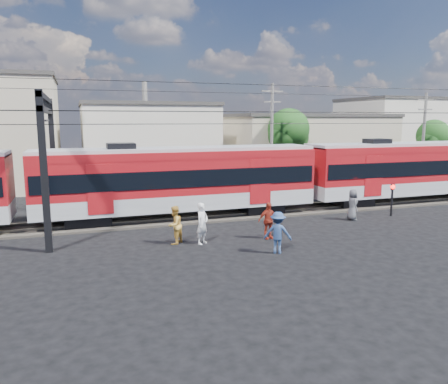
{
  "coord_description": "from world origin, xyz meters",
  "views": [
    {
      "loc": [
        -8.7,
        -16.46,
        5.75
      ],
      "look_at": [
        -1.37,
        5.0,
        1.97
      ],
      "focal_mm": 35.0,
      "sensor_mm": 36.0,
      "label": 1
    }
  ],
  "objects_px": {
    "pedestrian_a": "(202,223)",
    "pedestrian_c": "(278,233)",
    "commuter_train": "(182,178)",
    "crossing_signal": "(392,194)"
  },
  "relations": [
    {
      "from": "pedestrian_a",
      "to": "pedestrian_c",
      "type": "height_order",
      "value": "pedestrian_a"
    },
    {
      "from": "commuter_train",
      "to": "pedestrian_c",
      "type": "bearing_deg",
      "value": -73.61
    },
    {
      "from": "pedestrian_c",
      "to": "crossing_signal",
      "type": "distance_m",
      "value": 10.73
    },
    {
      "from": "commuter_train",
      "to": "crossing_signal",
      "type": "bearing_deg",
      "value": -15.64
    },
    {
      "from": "pedestrian_a",
      "to": "crossing_signal",
      "type": "distance_m",
      "value": 12.59
    },
    {
      "from": "commuter_train",
      "to": "pedestrian_a",
      "type": "xyz_separation_m",
      "value": [
        -0.37,
        -5.41,
        -1.43
      ]
    },
    {
      "from": "commuter_train",
      "to": "crossing_signal",
      "type": "height_order",
      "value": "commuter_train"
    },
    {
      "from": "pedestrian_a",
      "to": "pedestrian_c",
      "type": "distance_m",
      "value": 3.65
    },
    {
      "from": "pedestrian_c",
      "to": "crossing_signal",
      "type": "height_order",
      "value": "crossing_signal"
    },
    {
      "from": "pedestrian_c",
      "to": "crossing_signal",
      "type": "bearing_deg",
      "value": -126.31
    }
  ]
}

